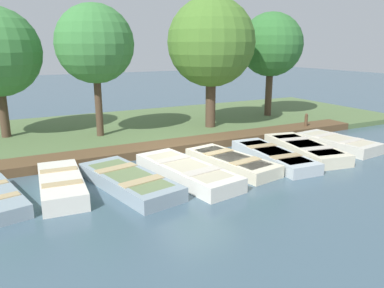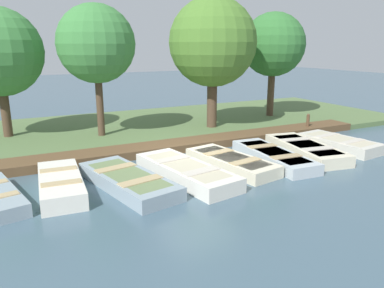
{
  "view_description": "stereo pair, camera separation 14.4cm",
  "coord_description": "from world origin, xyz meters",
  "px_view_note": "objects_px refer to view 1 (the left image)",
  "views": [
    {
      "loc": [
        10.0,
        -5.42,
        3.57
      ],
      "look_at": [
        0.22,
        -0.3,
        0.65
      ],
      "focal_mm": 35.0,
      "sensor_mm": 36.0,
      "label": 1
    },
    {
      "loc": [
        10.06,
        -5.29,
        3.57
      ],
      "look_at": [
        0.22,
        -0.3,
        0.65
      ],
      "focal_mm": 35.0,
      "sensor_mm": 36.0,
      "label": 2
    }
  ],
  "objects_px": {
    "rowboat_3": "(187,171)",
    "park_tree_center": "(211,43)",
    "rowboat_7": "(337,143)",
    "rowboat_4": "(231,162)",
    "park_tree_right": "(271,45)",
    "rowboat_1": "(61,184)",
    "rowboat_6": "(305,149)",
    "mooring_post_far": "(306,123)",
    "park_tree_left": "(95,44)",
    "rowboat_2": "(129,181)",
    "rowboat_5": "(273,156)"
  },
  "relations": [
    {
      "from": "rowboat_3",
      "to": "park_tree_center",
      "type": "height_order",
      "value": "park_tree_center"
    },
    {
      "from": "rowboat_3",
      "to": "rowboat_7",
      "type": "relative_size",
      "value": 1.26
    },
    {
      "from": "rowboat_4",
      "to": "park_tree_center",
      "type": "relative_size",
      "value": 0.59
    },
    {
      "from": "rowboat_7",
      "to": "park_tree_right",
      "type": "bearing_deg",
      "value": 161.27
    },
    {
      "from": "rowboat_1",
      "to": "rowboat_6",
      "type": "bearing_deg",
      "value": 92.26
    },
    {
      "from": "rowboat_1",
      "to": "rowboat_3",
      "type": "relative_size",
      "value": 0.8
    },
    {
      "from": "mooring_post_far",
      "to": "park_tree_left",
      "type": "distance_m",
      "value": 9.01
    },
    {
      "from": "park_tree_left",
      "to": "rowboat_3",
      "type": "bearing_deg",
      "value": 11.05
    },
    {
      "from": "rowboat_7",
      "to": "rowboat_4",
      "type": "bearing_deg",
      "value": -95.13
    },
    {
      "from": "rowboat_1",
      "to": "park_tree_right",
      "type": "xyz_separation_m",
      "value": [
        -5.17,
        10.61,
        3.36
      ]
    },
    {
      "from": "rowboat_2",
      "to": "park_tree_left",
      "type": "bearing_deg",
      "value": 161.5
    },
    {
      "from": "rowboat_1",
      "to": "rowboat_7",
      "type": "bearing_deg",
      "value": 93.03
    },
    {
      "from": "rowboat_1",
      "to": "park_tree_center",
      "type": "relative_size",
      "value": 0.54
    },
    {
      "from": "rowboat_3",
      "to": "mooring_post_far",
      "type": "relative_size",
      "value": 4.5
    },
    {
      "from": "park_tree_center",
      "to": "park_tree_right",
      "type": "distance_m",
      "value": 4.0
    },
    {
      "from": "rowboat_4",
      "to": "park_tree_right",
      "type": "distance_m",
      "value": 8.66
    },
    {
      "from": "mooring_post_far",
      "to": "park_tree_right",
      "type": "xyz_separation_m",
      "value": [
        -3.02,
        0.4,
        3.16
      ]
    },
    {
      "from": "park_tree_right",
      "to": "rowboat_5",
      "type": "bearing_deg",
      "value": -37.26
    },
    {
      "from": "rowboat_4",
      "to": "rowboat_6",
      "type": "bearing_deg",
      "value": 80.84
    },
    {
      "from": "rowboat_5",
      "to": "park_tree_center",
      "type": "bearing_deg",
      "value": 179.62
    },
    {
      "from": "park_tree_right",
      "to": "rowboat_7",
      "type": "bearing_deg",
      "value": -12.22
    },
    {
      "from": "rowboat_6",
      "to": "mooring_post_far",
      "type": "bearing_deg",
      "value": 145.0
    },
    {
      "from": "rowboat_2",
      "to": "park_tree_left",
      "type": "xyz_separation_m",
      "value": [
        -5.19,
        0.59,
        3.41
      ]
    },
    {
      "from": "rowboat_3",
      "to": "rowboat_6",
      "type": "bearing_deg",
      "value": 83.79
    },
    {
      "from": "rowboat_5",
      "to": "park_tree_left",
      "type": "xyz_separation_m",
      "value": [
        -5.13,
        -4.18,
        3.42
      ]
    },
    {
      "from": "rowboat_2",
      "to": "park_tree_left",
      "type": "distance_m",
      "value": 6.24
    },
    {
      "from": "rowboat_1",
      "to": "rowboat_7",
      "type": "xyz_separation_m",
      "value": [
        0.22,
        9.45,
        -0.02
      ]
    },
    {
      "from": "rowboat_5",
      "to": "park_tree_center",
      "type": "distance_m",
      "value": 5.75
    },
    {
      "from": "rowboat_5",
      "to": "mooring_post_far",
      "type": "relative_size",
      "value": 4.26
    },
    {
      "from": "park_tree_left",
      "to": "park_tree_right",
      "type": "bearing_deg",
      "value": 92.96
    },
    {
      "from": "park_tree_right",
      "to": "rowboat_6",
      "type": "bearing_deg",
      "value": -27.04
    },
    {
      "from": "rowboat_5",
      "to": "park_tree_right",
      "type": "relative_size",
      "value": 0.68
    },
    {
      "from": "rowboat_5",
      "to": "mooring_post_far",
      "type": "bearing_deg",
      "value": 127.78
    },
    {
      "from": "rowboat_2",
      "to": "rowboat_4",
      "type": "relative_size",
      "value": 1.11
    },
    {
      "from": "rowboat_6",
      "to": "park_tree_right",
      "type": "height_order",
      "value": "park_tree_right"
    },
    {
      "from": "rowboat_4",
      "to": "rowboat_3",
      "type": "bearing_deg",
      "value": -92.36
    },
    {
      "from": "park_tree_center",
      "to": "rowboat_3",
      "type": "bearing_deg",
      "value": -36.69
    },
    {
      "from": "rowboat_7",
      "to": "park_tree_right",
      "type": "xyz_separation_m",
      "value": [
        -5.39,
        1.17,
        3.38
      ]
    },
    {
      "from": "rowboat_1",
      "to": "rowboat_7",
      "type": "distance_m",
      "value": 9.45
    },
    {
      "from": "rowboat_4",
      "to": "park_tree_center",
      "type": "height_order",
      "value": "park_tree_center"
    },
    {
      "from": "rowboat_4",
      "to": "park_tree_right",
      "type": "xyz_separation_m",
      "value": [
        -5.5,
        5.77,
        3.39
      ]
    },
    {
      "from": "rowboat_2",
      "to": "park_tree_right",
      "type": "bearing_deg",
      "value": 110.02
    },
    {
      "from": "rowboat_1",
      "to": "rowboat_3",
      "type": "distance_m",
      "value": 3.27
    },
    {
      "from": "rowboat_2",
      "to": "rowboat_3",
      "type": "distance_m",
      "value": 1.63
    },
    {
      "from": "rowboat_4",
      "to": "mooring_post_far",
      "type": "xyz_separation_m",
      "value": [
        -2.48,
        5.37,
        0.23
      ]
    },
    {
      "from": "rowboat_3",
      "to": "rowboat_7",
      "type": "distance_m",
      "value": 6.23
    },
    {
      "from": "mooring_post_far",
      "to": "rowboat_6",
      "type": "bearing_deg",
      "value": -44.41
    },
    {
      "from": "rowboat_2",
      "to": "park_tree_center",
      "type": "distance_m",
      "value": 7.74
    },
    {
      "from": "park_tree_left",
      "to": "rowboat_5",
      "type": "bearing_deg",
      "value": 39.18
    },
    {
      "from": "park_tree_center",
      "to": "rowboat_2",
      "type": "bearing_deg",
      "value": -48.02
    }
  ]
}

